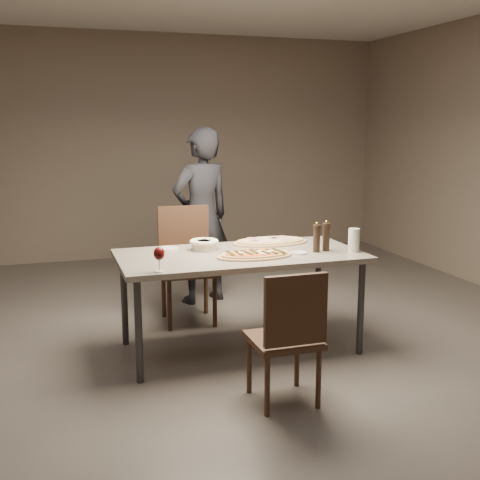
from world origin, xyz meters
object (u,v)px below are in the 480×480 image
object	(u,v)px
dining_table	(240,261)
chair_near	(289,331)
chair_far	(186,257)
zucchini_pizza	(255,255)
bread_basket	(204,244)
ham_pizza	(270,241)
pepper_mill_left	(326,236)
carafe	(354,240)
diner	(201,216)

from	to	relation	value
dining_table	chair_near	xyz separation A→B (m)	(-0.01, -0.99, -0.22)
chair_far	chair_near	bearing A→B (deg)	99.88
zucchini_pizza	bread_basket	distance (m)	0.46
dining_table	bread_basket	xyz separation A→B (m)	(-0.22, 0.20, 0.10)
ham_pizza	chair_far	distance (m)	0.83
bread_basket	pepper_mill_left	bearing A→B (deg)	-20.18
dining_table	zucchini_pizza	world-z (taller)	zucchini_pizza
ham_pizza	bread_basket	size ratio (longest dim) A/B	2.81
bread_basket	carafe	size ratio (longest dim) A/B	1.26
ham_pizza	carafe	xyz separation A→B (m)	(0.48, -0.49, 0.07)
pepper_mill_left	chair_near	size ratio (longest dim) A/B	0.28
chair_near	bread_basket	bearing A→B (deg)	100.09
zucchini_pizza	carafe	distance (m)	0.77
zucchini_pizza	bread_basket	size ratio (longest dim) A/B	2.55
carafe	zucchini_pizza	bearing A→B (deg)	175.49
dining_table	diner	size ratio (longest dim) A/B	1.08
zucchini_pizza	chair_far	size ratio (longest dim) A/B	0.57
chair_near	diner	bearing A→B (deg)	88.76
diner	pepper_mill_left	bearing A→B (deg)	95.24
pepper_mill_left	chair_far	bearing A→B (deg)	132.17
bread_basket	dining_table	bearing A→B (deg)	-42.39
ham_pizza	bread_basket	bearing A→B (deg)	-160.48
pepper_mill_left	carafe	xyz separation A→B (m)	(0.18, -0.09, -0.02)
chair_far	dining_table	bearing A→B (deg)	108.13
dining_table	diner	world-z (taller)	diner
zucchini_pizza	carafe	size ratio (longest dim) A/B	3.20
dining_table	bread_basket	world-z (taller)	bread_basket
carafe	chair_far	bearing A→B (deg)	135.00
ham_pizza	carafe	distance (m)	0.69
diner	zucchini_pizza	bearing A→B (deg)	73.31
dining_table	ham_pizza	distance (m)	0.45
carafe	chair_far	size ratio (longest dim) A/B	0.18
zucchini_pizza	pepper_mill_left	size ratio (longest dim) A/B	2.40
bread_basket	chair_far	world-z (taller)	chair_far
ham_pizza	chair_near	world-z (taller)	chair_near
pepper_mill_left	chair_far	world-z (taller)	chair_far
zucchini_pizza	chair_near	distance (m)	0.89
pepper_mill_left	diner	distance (m)	1.56
dining_table	chair_near	world-z (taller)	chair_near
zucchini_pizza	chair_far	bearing A→B (deg)	101.89
bread_basket	carafe	distance (m)	1.13
dining_table	chair_far	distance (m)	0.88
zucchini_pizza	ham_pizza	size ratio (longest dim) A/B	0.91
pepper_mill_left	chair_near	distance (m)	1.16
carafe	ham_pizza	bearing A→B (deg)	134.70
ham_pizza	chair_near	bearing A→B (deg)	-94.01
bread_basket	chair_near	bearing A→B (deg)	-80.05
dining_table	pepper_mill_left	world-z (taller)	pepper_mill_left
chair_near	carafe	bearing A→B (deg)	42.80
zucchini_pizza	chair_near	size ratio (longest dim) A/B	0.66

